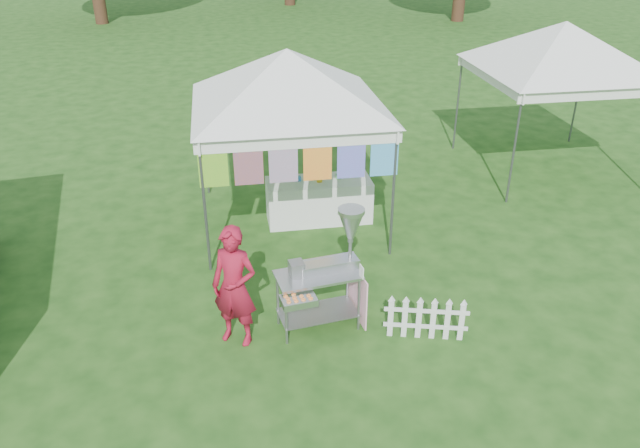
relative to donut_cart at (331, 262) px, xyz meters
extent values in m
plane|color=#1A4112|center=(-0.15, -0.41, -0.98)|extent=(120.00, 120.00, 0.00)
cylinder|color=#59595E|center=(-1.57, 1.67, 0.07)|extent=(0.04, 0.04, 2.10)
cylinder|color=#59595E|center=(1.27, 1.67, 0.07)|extent=(0.04, 0.04, 2.10)
cylinder|color=#59595E|center=(-1.57, 4.51, 0.07)|extent=(0.04, 0.04, 2.10)
cylinder|color=#59595E|center=(1.27, 4.51, 0.07)|extent=(0.04, 0.04, 2.10)
cube|color=white|center=(-0.15, 1.67, 1.02)|extent=(3.00, 0.03, 0.22)
cube|color=white|center=(-0.15, 4.51, 1.02)|extent=(3.00, 0.03, 0.22)
pyramid|color=white|center=(-0.15, 3.09, 2.02)|extent=(4.24, 4.24, 0.90)
cylinder|color=#59595E|center=(-0.15, 1.67, 1.10)|extent=(3.00, 0.03, 0.03)
cube|color=#19961E|center=(-1.40, 1.67, 0.75)|extent=(0.42, 0.01, 0.70)
cube|color=orange|center=(-0.90, 1.67, 0.75)|extent=(0.42, 0.01, 0.70)
cube|color=#2EAAAD|center=(-0.40, 1.67, 0.75)|extent=(0.42, 0.01, 0.70)
cube|color=red|center=(0.10, 1.67, 0.75)|extent=(0.42, 0.01, 0.70)
cube|color=purple|center=(0.60, 1.67, 0.75)|extent=(0.42, 0.01, 0.70)
cube|color=blue|center=(1.10, 1.67, 0.75)|extent=(0.42, 0.01, 0.70)
cylinder|color=#59595E|center=(3.93, 3.17, 0.07)|extent=(0.04, 0.04, 2.10)
cylinder|color=#59595E|center=(3.93, 6.01, 0.07)|extent=(0.04, 0.04, 2.10)
cylinder|color=#59595E|center=(6.77, 6.01, 0.07)|extent=(0.04, 0.04, 2.10)
cube|color=white|center=(5.35, 3.17, 1.02)|extent=(3.00, 0.03, 0.22)
cube|color=white|center=(5.35, 6.01, 1.02)|extent=(3.00, 0.03, 0.22)
pyramid|color=white|center=(5.35, 4.59, 2.02)|extent=(4.24, 4.24, 0.90)
cylinder|color=#59595E|center=(5.35, 3.17, 1.10)|extent=(3.00, 0.03, 0.03)
cylinder|color=gray|center=(-0.63, -0.31, -0.57)|extent=(0.04, 0.04, 0.81)
cylinder|color=gray|center=(0.34, -0.16, -0.57)|extent=(0.04, 0.04, 0.81)
cylinder|color=gray|center=(-0.69, 0.13, -0.57)|extent=(0.04, 0.04, 0.81)
cylinder|color=gray|center=(0.28, 0.27, -0.57)|extent=(0.04, 0.04, 0.81)
cube|color=gray|center=(-0.17, -0.02, -0.75)|extent=(1.09, 0.65, 0.01)
cube|color=#B7B7BC|center=(-0.17, -0.02, -0.17)|extent=(1.14, 0.69, 0.04)
cube|color=#B7B7BC|center=(-0.02, 0.05, -0.08)|extent=(0.79, 0.33, 0.13)
cube|color=gray|center=(-0.45, -0.01, -0.05)|extent=(0.21, 0.22, 0.20)
cylinder|color=gray|center=(0.26, 0.09, 0.23)|extent=(0.05, 0.05, 0.81)
cone|color=#B7B7BC|center=(0.26, 0.09, 0.46)|extent=(0.37, 0.37, 0.36)
cylinder|color=#B7B7BC|center=(0.26, 0.09, 0.66)|extent=(0.39, 0.39, 0.05)
cube|color=#B7B7BC|center=(-0.48, -0.41, -0.26)|extent=(0.46, 0.33, 0.09)
cube|color=#FFABC6|center=(0.37, 0.06, -0.57)|extent=(0.12, 0.67, 0.73)
cube|color=white|center=(0.35, -0.19, -0.06)|extent=(0.03, 0.13, 0.16)
imported|color=maroon|center=(-1.24, -0.12, -0.16)|extent=(0.71, 0.62, 1.63)
cube|color=white|center=(0.71, -0.37, -0.70)|extent=(0.07, 0.04, 0.56)
cube|color=white|center=(0.89, -0.42, -0.70)|extent=(0.07, 0.04, 0.56)
cube|color=white|center=(1.06, -0.46, -0.70)|extent=(0.07, 0.04, 0.56)
cube|color=white|center=(1.24, -0.51, -0.70)|extent=(0.07, 0.04, 0.56)
cube|color=white|center=(1.41, -0.55, -0.70)|extent=(0.07, 0.04, 0.56)
cube|color=white|center=(1.58, -0.60, -0.70)|extent=(0.07, 0.04, 0.56)
cube|color=white|center=(1.15, -0.48, -0.80)|extent=(1.05, 0.30, 0.05)
cube|color=white|center=(1.15, -0.48, -0.56)|extent=(1.05, 0.30, 0.05)
cube|color=white|center=(0.34, 3.05, -0.60)|extent=(1.80, 0.70, 0.75)
camera|label=1|loc=(-1.26, -6.65, 4.11)|focal=35.00mm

